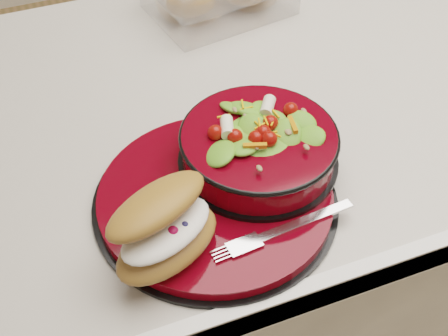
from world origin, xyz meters
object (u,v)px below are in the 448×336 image
object	(u,v)px
dinner_plate	(216,199)
fork	(287,228)
croissant	(165,228)
island_counter	(318,236)
salad_bowl	(259,143)

from	to	relation	value
dinner_plate	fork	size ratio (longest dim) A/B	1.85
croissant	fork	size ratio (longest dim) A/B	0.93
dinner_plate	fork	xyz separation A→B (m)	(0.06, -0.09, 0.01)
croissant	fork	bearing A→B (deg)	-34.49
island_counter	dinner_plate	bearing A→B (deg)	-146.83
croissant	fork	xyz separation A→B (m)	(0.15, -0.02, -0.04)
island_counter	fork	distance (m)	0.60
salad_bowl	croissant	world-z (taller)	salad_bowl
salad_bowl	fork	world-z (taller)	salad_bowl
island_counter	salad_bowl	size ratio (longest dim) A/B	5.75
island_counter	croissant	size ratio (longest dim) A/B	7.71
island_counter	dinner_plate	distance (m)	0.59
dinner_plate	salad_bowl	xyz separation A→B (m)	(0.07, 0.03, 0.04)
salad_bowl	island_counter	bearing A→B (deg)	35.48
island_counter	fork	bearing A→B (deg)	-130.80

